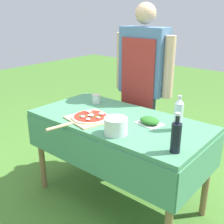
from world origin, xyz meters
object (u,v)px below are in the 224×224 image
(oil_bottle, at_px, (176,137))
(herb_container, at_px, (150,121))
(person_cook, at_px, (143,78))
(pizza_on_peel, at_px, (89,118))
(prep_table, at_px, (118,130))
(mixing_tub, at_px, (116,126))
(water_bottle, at_px, (178,114))
(sauce_jar, at_px, (96,99))

(oil_bottle, xyz_separation_m, herb_container, (-0.36, 0.27, -0.08))
(person_cook, xyz_separation_m, pizza_on_peel, (-0.00, -0.74, -0.19))
(prep_table, xyz_separation_m, herb_container, (0.25, 0.06, 0.13))
(herb_container, bearing_deg, oil_bottle, -37.40)
(pizza_on_peel, bearing_deg, person_cook, 102.25)
(person_cook, bearing_deg, mixing_tub, 111.10)
(water_bottle, distance_m, herb_container, 0.24)
(sauce_jar, bearing_deg, pizza_on_peel, -54.97)
(water_bottle, bearing_deg, sauce_jar, 175.33)
(water_bottle, distance_m, sauce_jar, 0.87)
(oil_bottle, bearing_deg, water_bottle, 115.22)
(person_cook, distance_m, oil_bottle, 1.11)
(prep_table, relative_size, pizza_on_peel, 2.59)
(person_cook, relative_size, herb_container, 7.81)
(mixing_tub, bearing_deg, water_bottle, 48.72)
(person_cook, xyz_separation_m, sauce_jar, (-0.24, -0.40, -0.17))
(person_cook, height_order, oil_bottle, person_cook)
(water_bottle, relative_size, herb_container, 1.22)
(mixing_tub, bearing_deg, herb_container, 74.20)
(sauce_jar, bearing_deg, mixing_tub, -35.78)
(oil_bottle, relative_size, herb_container, 1.21)
(prep_table, distance_m, oil_bottle, 0.68)
(person_cook, bearing_deg, water_bottle, 141.91)
(water_bottle, bearing_deg, oil_bottle, -64.78)
(pizza_on_peel, distance_m, sauce_jar, 0.41)
(pizza_on_peel, height_order, oil_bottle, oil_bottle)
(prep_table, xyz_separation_m, water_bottle, (0.46, 0.10, 0.23))
(sauce_jar, bearing_deg, oil_bottle, -20.75)
(mixing_tub, height_order, sauce_jar, mixing_tub)
(person_cook, bearing_deg, oil_bottle, 133.57)
(pizza_on_peel, relative_size, mixing_tub, 3.36)
(water_bottle, bearing_deg, prep_table, -167.59)
(mixing_tub, bearing_deg, pizza_on_peel, 167.57)
(water_bottle, bearing_deg, pizza_on_peel, -157.15)
(pizza_on_peel, xyz_separation_m, water_bottle, (0.63, 0.27, 0.11))
(herb_container, relative_size, mixing_tub, 1.27)
(water_bottle, xyz_separation_m, sauce_jar, (-0.86, 0.07, -0.09))
(prep_table, height_order, oil_bottle, oil_bottle)
(prep_table, xyz_separation_m, sauce_jar, (-0.40, 0.17, 0.14))
(pizza_on_peel, xyz_separation_m, herb_container, (0.42, 0.23, 0.01))
(oil_bottle, height_order, mixing_tub, oil_bottle)
(prep_table, bearing_deg, water_bottle, 12.41)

